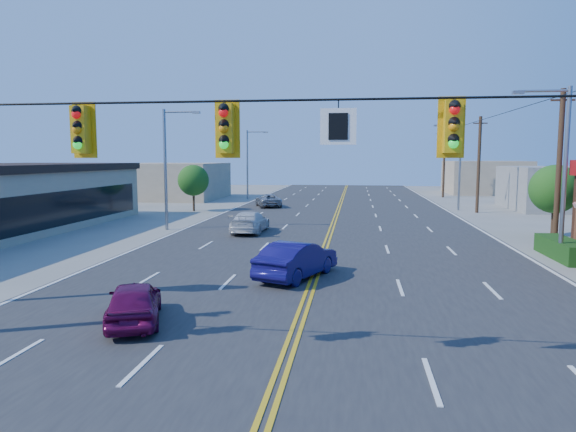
# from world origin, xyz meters

# --- Properties ---
(ground) EXTENTS (160.00, 160.00, 0.00)m
(ground) POSITION_xyz_m (0.00, 0.00, 0.00)
(ground) COLOR gray
(ground) RESTS_ON ground
(road) EXTENTS (20.00, 120.00, 0.06)m
(road) POSITION_xyz_m (0.00, 20.00, 0.03)
(road) COLOR #2D2D30
(road) RESTS_ON ground
(signal_span) EXTENTS (24.32, 0.34, 9.00)m
(signal_span) POSITION_xyz_m (-0.12, 0.00, 4.89)
(signal_span) COLOR #47301E
(signal_span) RESTS_ON ground
(streetlight_se) EXTENTS (2.55, 0.25, 8.00)m
(streetlight_se) POSITION_xyz_m (10.79, 14.00, 4.51)
(streetlight_se) COLOR gray
(streetlight_se) RESTS_ON ground
(streetlight_ne) EXTENTS (2.55, 0.25, 8.00)m
(streetlight_ne) POSITION_xyz_m (10.79, 38.00, 4.51)
(streetlight_ne) COLOR gray
(streetlight_ne) RESTS_ON ground
(streetlight_sw) EXTENTS (2.55, 0.25, 8.00)m
(streetlight_sw) POSITION_xyz_m (-10.79, 22.00, 4.51)
(streetlight_sw) COLOR gray
(streetlight_sw) RESTS_ON ground
(streetlight_nw) EXTENTS (2.55, 0.25, 8.00)m
(streetlight_nw) POSITION_xyz_m (-10.79, 48.00, 4.51)
(streetlight_nw) COLOR gray
(streetlight_nw) RESTS_ON ground
(utility_pole_near) EXTENTS (0.28, 0.28, 8.40)m
(utility_pole_near) POSITION_xyz_m (12.20, 18.00, 4.20)
(utility_pole_near) COLOR #47301E
(utility_pole_near) RESTS_ON ground
(utility_pole_mid) EXTENTS (0.28, 0.28, 8.40)m
(utility_pole_mid) POSITION_xyz_m (12.20, 36.00, 4.20)
(utility_pole_mid) COLOR #47301E
(utility_pole_mid) RESTS_ON ground
(utility_pole_far) EXTENTS (0.28, 0.28, 8.40)m
(utility_pole_far) POSITION_xyz_m (12.20, 54.00, 4.20)
(utility_pole_far) COLOR #47301E
(utility_pole_far) RESTS_ON ground
(tree_kfc_rear) EXTENTS (2.94, 2.94, 4.41)m
(tree_kfc_rear) POSITION_xyz_m (13.50, 22.00, 2.93)
(tree_kfc_rear) COLOR #47301E
(tree_kfc_rear) RESTS_ON ground
(tree_west) EXTENTS (2.80, 2.80, 4.20)m
(tree_west) POSITION_xyz_m (-13.00, 34.00, 2.79)
(tree_west) COLOR #47301E
(tree_west) RESTS_ON ground
(bld_west_far) EXTENTS (11.00, 12.00, 4.20)m
(bld_west_far) POSITION_xyz_m (-20.00, 48.00, 2.10)
(bld_west_far) COLOR tan
(bld_west_far) RESTS_ON ground
(bld_east_far) EXTENTS (10.00, 10.00, 4.40)m
(bld_east_far) POSITION_xyz_m (19.00, 62.00, 2.20)
(bld_east_far) COLOR tan
(bld_east_far) RESTS_ON ground
(car_magenta) EXTENTS (2.59, 3.90, 1.23)m
(car_magenta) POSITION_xyz_m (-4.71, 2.88, 0.62)
(car_magenta) COLOR #630B3E
(car_magenta) RESTS_ON ground
(car_blue) EXTENTS (3.09, 4.69, 1.46)m
(car_blue) POSITION_xyz_m (-0.70, 9.10, 0.73)
(car_blue) COLOR #130E56
(car_blue) RESTS_ON ground
(car_white) EXTENTS (1.95, 4.70, 1.36)m
(car_white) POSITION_xyz_m (-5.12, 21.14, 0.68)
(car_white) COLOR silver
(car_white) RESTS_ON ground
(car_silver) EXTENTS (3.44, 4.94, 1.25)m
(car_silver) POSITION_xyz_m (-6.92, 38.49, 0.63)
(car_silver) COLOR #9A999D
(car_silver) RESTS_ON ground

